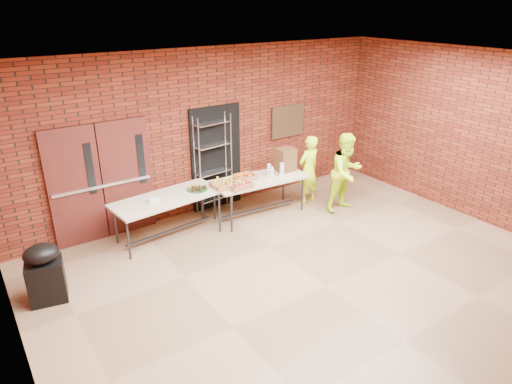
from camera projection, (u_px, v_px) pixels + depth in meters
room at (334, 188)px, 6.24m from camera, size 8.08×7.08×3.28m
double_doors at (102, 182)px, 7.93m from camera, size 1.78×0.12×2.10m
dark_doorway at (216, 158)px, 9.14m from camera, size 1.10×0.06×2.10m
bronze_plaque at (288, 121)px, 9.87m from camera, size 0.85×0.04×0.70m
wire_rack at (213, 164)px, 8.98m from camera, size 0.75×0.33×1.98m
table_left at (167, 201)px, 8.00m from camera, size 2.01×1.01×0.79m
table_right at (259, 181)px, 8.88m from camera, size 1.94×0.92×0.78m
basket_bananas at (224, 185)px, 8.39m from camera, size 0.43×0.33×0.13m
basket_oranges at (244, 177)px, 8.76m from camera, size 0.41×0.32×0.13m
basket_apples at (239, 185)px, 8.39m from camera, size 0.43×0.33×0.13m
muffin_tray at (197, 187)px, 8.27m from camera, size 0.38×0.38×0.09m
napkin_box at (153, 200)px, 7.79m from camera, size 0.19×0.13×0.06m
coffee_dispenser at (286, 160)px, 9.18m from camera, size 0.35×0.31×0.46m
cup_stack_front at (272, 173)px, 8.85m from camera, size 0.07×0.07×0.21m
cup_stack_mid at (282, 169)px, 8.95m from camera, size 0.09×0.09×0.26m
cup_stack_back at (269, 170)px, 8.97m from camera, size 0.08×0.08×0.23m
covered_grill at (45, 273)px, 6.40m from camera, size 0.56×0.50×0.89m
volunteer_woman at (308, 170)px, 9.43m from camera, size 0.57×0.41×1.46m
volunteer_man at (346, 172)px, 9.09m from camera, size 0.79×0.63×1.60m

